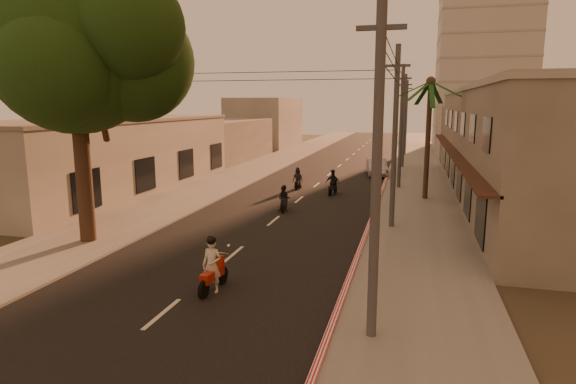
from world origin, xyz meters
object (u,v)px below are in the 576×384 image
object	(u,v)px
broadleaf_tree	(84,49)
palm_tree	(430,89)
parked_car	(377,167)
scooter_far_b	(380,162)
scooter_far_a	(298,179)
scooter_red	(212,267)
scooter_mid_b	(333,183)
scooter_mid_a	(284,199)

from	to	relation	value
broadleaf_tree	palm_tree	xyz separation A→B (m)	(14.61, 13.86, -1.33)
parked_car	scooter_far_b	bearing A→B (deg)	78.97
palm_tree	scooter_far_a	bearing A→B (deg)	167.92
scooter_red	scooter_mid_b	xyz separation A→B (m)	(1.08, 18.24, -0.05)
palm_tree	broadleaf_tree	bearing A→B (deg)	-136.52
scooter_far_a	parked_car	xyz separation A→B (m)	(5.14, 8.32, 0.01)
palm_tree	scooter_far_a	distance (m)	11.23
scooter_mid_a	scooter_far_b	size ratio (longest dim) A/B	0.84
parked_car	scooter_far_a	bearing A→B (deg)	-131.10
scooter_red	scooter_far_b	size ratio (longest dim) A/B	1.04
scooter_mid_a	scooter_mid_b	distance (m)	6.13
scooter_red	scooter_mid_a	distance (m)	12.46
scooter_mid_a	scooter_mid_b	world-z (taller)	scooter_mid_b
palm_tree	scooter_far_b	world-z (taller)	palm_tree
broadleaf_tree	scooter_mid_b	world-z (taller)	broadleaf_tree
palm_tree	parked_car	world-z (taller)	palm_tree
scooter_far_a	scooter_mid_b	bearing A→B (deg)	-30.99
scooter_red	scooter_far_a	xyz separation A→B (m)	(-1.78, 19.90, -0.13)
palm_tree	scooter_mid_a	distance (m)	11.71
scooter_red	palm_tree	bearing A→B (deg)	72.21
broadleaf_tree	scooter_mid_a	distance (m)	13.12
scooter_red	scooter_mid_b	bearing A→B (deg)	90.73
broadleaf_tree	scooter_red	distance (m)	11.38
scooter_red	scooter_far_b	world-z (taller)	scooter_red
scooter_far_a	scooter_far_b	size ratio (longest dim) A/B	0.87
scooter_mid_b	scooter_far_a	distance (m)	3.31
palm_tree	scooter_red	size ratio (longest dim) A/B	4.10
scooter_far_b	parked_car	bearing A→B (deg)	-69.76
palm_tree	scooter_red	world-z (taller)	palm_tree
scooter_mid_b	parked_car	distance (m)	10.23
broadleaf_tree	parked_car	distance (m)	27.50
palm_tree	scooter_far_a	world-z (taller)	palm_tree
broadleaf_tree	scooter_far_a	size ratio (longest dim) A/B	7.24
palm_tree	scooter_mid_a	bearing A→B (deg)	-145.48
parked_car	scooter_mid_b	bearing A→B (deg)	-112.25
palm_tree	scooter_far_b	distance (m)	14.67
scooter_far_a	scooter_far_b	bearing A→B (deg)	63.29
broadleaf_tree	parked_car	size ratio (longest dim) A/B	2.58
scooter_mid_b	scooter_red	bearing A→B (deg)	-85.78
broadleaf_tree	scooter_far_a	world-z (taller)	broadleaf_tree
scooter_far_a	scooter_far_b	distance (m)	11.98
palm_tree	scooter_mid_a	world-z (taller)	palm_tree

